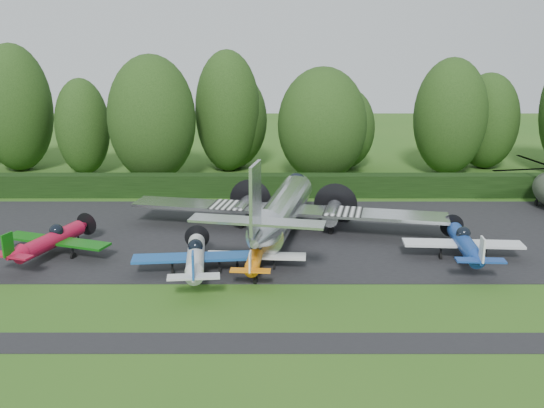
{
  "coord_description": "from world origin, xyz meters",
  "views": [
    {
      "loc": [
        1.06,
        -31.82,
        14.15
      ],
      "look_at": [
        1.04,
        9.51,
        2.5
      ],
      "focal_mm": 40.0,
      "sensor_mm": 36.0,
      "label": 1
    }
  ],
  "objects_px": {
    "light_plane_blue": "(465,244)",
    "light_plane_orange": "(255,256)",
    "light_plane_red": "(51,240)",
    "light_plane_white": "(196,257)",
    "transport_plane": "(283,210)"
  },
  "relations": [
    {
      "from": "light_plane_blue",
      "to": "light_plane_orange",
      "type": "bearing_deg",
      "value": -177.0
    },
    {
      "from": "light_plane_red",
      "to": "light_plane_orange",
      "type": "distance_m",
      "value": 13.54
    },
    {
      "from": "light_plane_white",
      "to": "light_plane_blue",
      "type": "height_order",
      "value": "light_plane_white"
    },
    {
      "from": "transport_plane",
      "to": "light_plane_blue",
      "type": "relative_size",
      "value": 2.89
    },
    {
      "from": "light_plane_red",
      "to": "light_plane_orange",
      "type": "height_order",
      "value": "light_plane_red"
    },
    {
      "from": "transport_plane",
      "to": "light_plane_white",
      "type": "bearing_deg",
      "value": -138.1
    },
    {
      "from": "light_plane_white",
      "to": "light_plane_orange",
      "type": "bearing_deg",
      "value": 19.68
    },
    {
      "from": "light_plane_red",
      "to": "light_plane_white",
      "type": "height_order",
      "value": "light_plane_white"
    },
    {
      "from": "light_plane_white",
      "to": "light_plane_orange",
      "type": "xyz_separation_m",
      "value": [
        3.56,
        0.9,
        -0.23
      ]
    },
    {
      "from": "light_plane_white",
      "to": "transport_plane",
      "type": "bearing_deg",
      "value": 58.78
    },
    {
      "from": "transport_plane",
      "to": "light_plane_blue",
      "type": "height_order",
      "value": "transport_plane"
    },
    {
      "from": "light_plane_blue",
      "to": "light_plane_red",
      "type": "bearing_deg",
      "value": 174.95
    },
    {
      "from": "light_plane_orange",
      "to": "light_plane_blue",
      "type": "height_order",
      "value": "light_plane_blue"
    },
    {
      "from": "light_plane_white",
      "to": "light_plane_orange",
      "type": "distance_m",
      "value": 3.68
    },
    {
      "from": "light_plane_red",
      "to": "light_plane_orange",
      "type": "bearing_deg",
      "value": -28.44
    }
  ]
}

